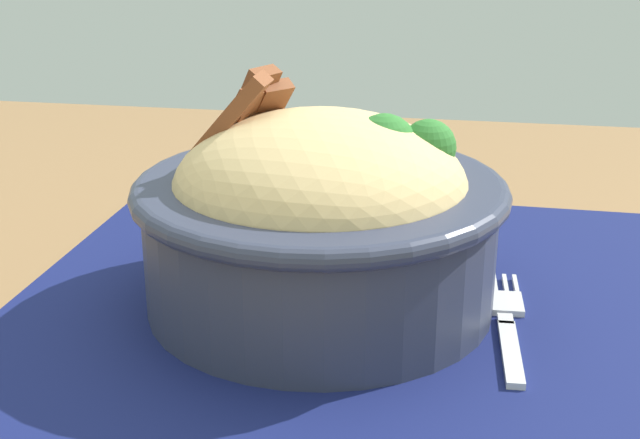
{
  "coord_description": "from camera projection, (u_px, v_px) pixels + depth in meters",
  "views": [
    {
      "loc": [
        0.04,
        -0.43,
        0.97
      ],
      "look_at": [
        -0.03,
        0.01,
        0.8
      ],
      "focal_mm": 49.1,
      "sensor_mm": 36.0,
      "label": 1
    }
  ],
  "objects": [
    {
      "name": "fork",
      "position": [
        505.0,
        319.0,
        0.47
      ],
      "size": [
        0.02,
        0.13,
        0.0
      ],
      "color": "silver",
      "rests_on": "placemat"
    },
    {
      "name": "table",
      "position": [
        374.0,
        425.0,
        0.51
      ],
      "size": [
        1.37,
        0.93,
        0.75
      ],
      "color": "olive",
      "rests_on": "ground_plane"
    },
    {
      "name": "placemat",
      "position": [
        366.0,
        301.0,
        0.5
      ],
      "size": [
        0.4,
        0.36,
        0.0
      ],
      "primitive_type": "cube",
      "rotation": [
        0.0,
        0.0,
        -0.02
      ],
      "color": "#11194C",
      "rests_on": "table"
    },
    {
      "name": "bowl",
      "position": [
        321.0,
        215.0,
        0.48
      ],
      "size": [
        0.21,
        0.21,
        0.13
      ],
      "color": "#2D3347",
      "rests_on": "placemat"
    }
  ]
}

